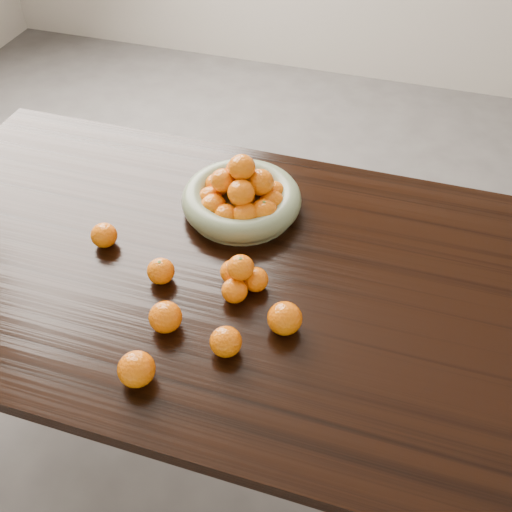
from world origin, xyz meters
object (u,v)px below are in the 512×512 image
(fruit_bowl, at_px, (242,197))
(orange_pyramid, at_px, (241,277))
(dining_table, at_px, (256,296))
(loose_orange_0, at_px, (161,271))

(fruit_bowl, distance_m, orange_pyramid, 0.29)
(dining_table, bearing_deg, orange_pyramid, -106.76)
(fruit_bowl, bearing_deg, loose_orange_0, -109.09)
(orange_pyramid, distance_m, loose_orange_0, 0.20)
(orange_pyramid, bearing_deg, fruit_bowl, 107.50)
(loose_orange_0, bearing_deg, dining_table, 23.02)
(fruit_bowl, distance_m, loose_orange_0, 0.32)
(orange_pyramid, height_order, loose_orange_0, orange_pyramid)
(dining_table, distance_m, fruit_bowl, 0.28)
(fruit_bowl, bearing_deg, orange_pyramid, -72.50)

